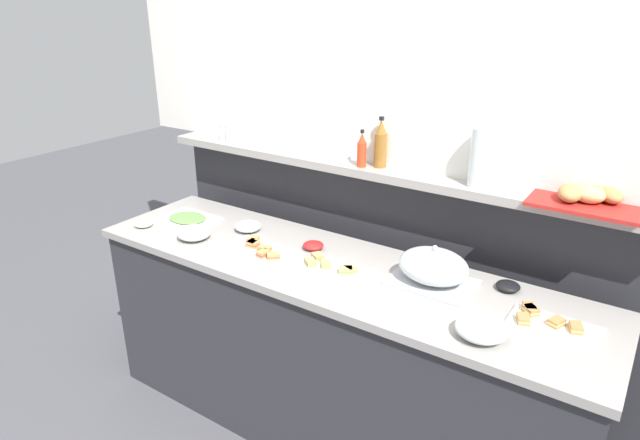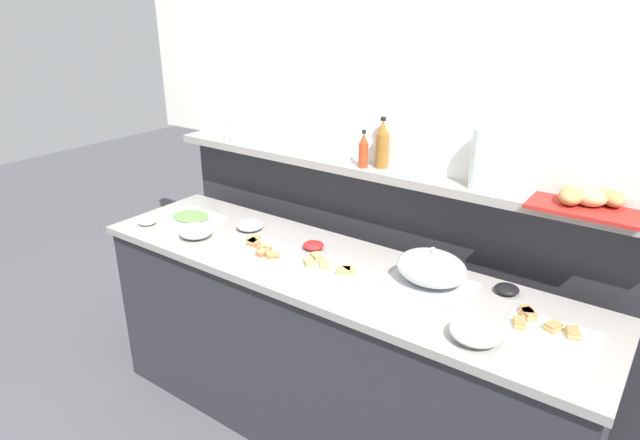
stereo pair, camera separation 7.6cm
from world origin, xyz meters
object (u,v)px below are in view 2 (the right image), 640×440
(vinegar_bottle_amber, at_px, (382,145))
(bread_basket, at_px, (592,200))
(sandwich_platter_side, at_px, (329,268))
(salt_shaker, at_px, (228,132))
(glass_bowl_medium, at_px, (196,232))
(water_carafe, at_px, (481,159))
(condiment_bowl_teal, at_px, (507,289))
(glass_bowl_large, at_px, (476,332))
(condiment_bowl_red, at_px, (147,221))
(condiment_bowl_dark, at_px, (313,245))
(sandwich_platter_front, at_px, (261,248))
(sandwich_platter_rear, at_px, (547,329))
(serving_cloche, at_px, (431,269))
(hot_sauce_bottle, at_px, (363,151))
(cold_cuts_platter, at_px, (191,217))
(pepper_shaker, at_px, (233,133))
(glass_bowl_small, at_px, (250,226))

(vinegar_bottle_amber, height_order, bread_basket, vinegar_bottle_amber)
(sandwich_platter_side, height_order, salt_shaker, salt_shaker)
(glass_bowl_medium, distance_m, water_carafe, 1.35)
(condiment_bowl_teal, bearing_deg, glass_bowl_large, -87.15)
(condiment_bowl_red, xyz_separation_m, condiment_bowl_teal, (1.72, 0.37, 0.00))
(condiment_bowl_dark, height_order, condiment_bowl_teal, same)
(sandwich_platter_front, relative_size, water_carafe, 1.28)
(sandwich_platter_side, xyz_separation_m, salt_shaker, (-1.00, 0.45, 0.37))
(sandwich_platter_front, height_order, glass_bowl_medium, glass_bowl_medium)
(glass_bowl_large, bearing_deg, sandwich_platter_side, 169.48)
(sandwich_platter_rear, bearing_deg, bread_basket, 89.22)
(bread_basket, bearing_deg, vinegar_bottle_amber, 179.80)
(vinegar_bottle_amber, bearing_deg, glass_bowl_medium, -141.01)
(serving_cloche, xyz_separation_m, glass_bowl_medium, (-1.12, -0.22, -0.04))
(condiment_bowl_red, relative_size, vinegar_bottle_amber, 0.39)
(hot_sauce_bottle, xyz_separation_m, bread_basket, (0.98, 0.04, -0.04))
(cold_cuts_platter, xyz_separation_m, bread_basket, (1.80, 0.41, 0.36))
(serving_cloche, relative_size, condiment_bowl_red, 3.72)
(condiment_bowl_dark, bearing_deg, salt_shaker, 159.31)
(salt_shaker, distance_m, bread_basket, 1.88)
(condiment_bowl_dark, relative_size, hot_sauce_bottle, 0.55)
(glass_bowl_medium, bearing_deg, salt_shaker, 117.96)
(sandwich_platter_front, relative_size, sandwich_platter_rear, 1.02)
(water_carafe, bearing_deg, bread_basket, 2.75)
(salt_shaker, xyz_separation_m, pepper_shaker, (0.04, 0.00, 0.00))
(serving_cloche, distance_m, condiment_bowl_teal, 0.30)
(condiment_bowl_teal, distance_m, salt_shaker, 1.72)
(glass_bowl_medium, height_order, salt_shaker, salt_shaker)
(cold_cuts_platter, height_order, condiment_bowl_dark, condiment_bowl_dark)
(pepper_shaker, distance_m, water_carafe, 1.41)
(serving_cloche, bearing_deg, glass_bowl_small, 179.92)
(serving_cloche, distance_m, pepper_shaker, 1.43)
(glass_bowl_medium, distance_m, pepper_shaker, 0.68)
(sandwich_platter_front, relative_size, vinegar_bottle_amber, 1.34)
(pepper_shaker, bearing_deg, condiment_bowl_red, -98.52)
(water_carafe, bearing_deg, hot_sauce_bottle, -177.71)
(condiment_bowl_red, relative_size, pepper_shaker, 1.05)
(sandwich_platter_side, bearing_deg, hot_sauce_bottle, 103.96)
(hot_sauce_bottle, xyz_separation_m, vinegar_bottle_amber, (0.07, 0.05, 0.03))
(sandwich_platter_front, xyz_separation_m, glass_bowl_large, (1.06, -0.11, 0.02))
(condiment_bowl_red, bearing_deg, pepper_shaker, 81.48)
(cold_cuts_platter, relative_size, condiment_bowl_teal, 2.94)
(pepper_shaker, bearing_deg, hot_sauce_bottle, -1.47)
(serving_cloche, distance_m, glass_bowl_small, 0.97)
(cold_cuts_platter, xyz_separation_m, hot_sauce_bottle, (0.81, 0.37, 0.40))
(serving_cloche, distance_m, condiment_bowl_red, 1.47)
(salt_shaker, bearing_deg, condiment_bowl_red, -94.12)
(water_carafe, bearing_deg, sandwich_platter_rear, -41.85)
(glass_bowl_small, relative_size, water_carafe, 0.53)
(sandwich_platter_front, distance_m, sandwich_platter_rear, 1.24)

